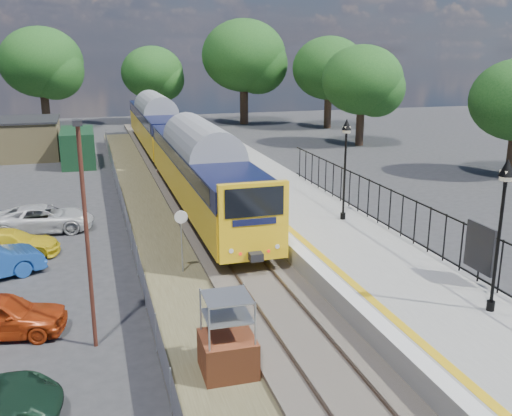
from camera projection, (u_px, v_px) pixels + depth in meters
name	position (u px, v px, depth m)	size (l,w,h in m)	color
ground	(273.00, 305.00, 19.47)	(120.00, 120.00, 0.00)	#2D2D30
track_bed	(204.00, 224.00, 28.26)	(5.90, 80.00, 0.29)	#473F38
platform	(304.00, 218.00, 27.88)	(5.00, 70.00, 0.90)	gray
platform_edge	(264.00, 213.00, 27.20)	(0.90, 70.00, 0.01)	silver
victorian_lamp_south	(503.00, 200.00, 16.11)	(0.44, 0.44, 4.60)	black
victorian_lamp_north	(346.00, 146.00, 25.30)	(0.44, 0.44, 4.60)	black
palisade_fence	(412.00, 220.00, 22.82)	(0.12, 26.00, 2.00)	black
wire_fence	(124.00, 207.00, 29.26)	(0.06, 52.00, 1.20)	#999EA3
outbuilding	(20.00, 140.00, 44.96)	(10.80, 10.10, 3.12)	tan
tree_line	(157.00, 69.00, 56.91)	(56.80, 43.80, 11.88)	#332319
train	(173.00, 140.00, 39.94)	(2.82, 40.83, 3.51)	yellow
brick_plinth	(227.00, 336.00, 15.06)	(1.43, 1.43, 2.29)	brown
speed_sign	(182.00, 232.00, 21.79)	(0.51, 0.14, 2.54)	#999EA3
carpark_lamp	(86.00, 222.00, 15.76)	(0.25, 0.50, 6.63)	#51261B
car_red	(0.00, 315.00, 17.23)	(1.57, 3.90, 1.33)	#B03710
car_yellow	(10.00, 243.00, 23.88)	(1.62, 3.98, 1.15)	yellow
car_white	(43.00, 219.00, 27.20)	(2.12, 4.60, 1.28)	silver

